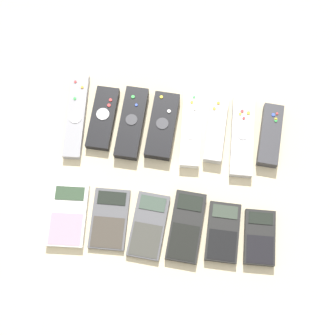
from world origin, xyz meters
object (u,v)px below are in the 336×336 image
(remote_1, at_px, (103,118))
(remote_6, at_px, (242,136))
(remote_5, at_px, (216,129))
(remote_7, at_px, (270,135))
(remote_4, at_px, (191,127))
(remote_0, at_px, (76,116))
(calculator_4, at_px, (223,232))
(calculator_5, at_px, (260,237))
(calculator_1, at_px, (110,219))
(calculator_0, at_px, (68,215))
(remote_2, at_px, (132,123))
(calculator_3, at_px, (186,226))
(remote_3, at_px, (162,126))
(calculator_2, at_px, (149,225))

(remote_1, xyz_separation_m, remote_6, (0.33, -0.01, 0.00))
(remote_5, distance_m, remote_7, 0.13)
(remote_7, bearing_deg, remote_4, -176.35)
(remote_0, distance_m, remote_4, 0.27)
(remote_7, relative_size, calculator_4, 1.17)
(remote_0, bearing_deg, calculator_5, -31.87)
(calculator_5, bearing_deg, remote_6, 101.25)
(remote_0, relative_size, remote_6, 1.09)
(remote_1, height_order, calculator_1, remote_1)
(remote_4, height_order, calculator_0, remote_4)
(remote_2, xyz_separation_m, calculator_5, (0.31, -0.24, -0.00))
(remote_1, relative_size, calculator_3, 0.99)
(remote_2, xyz_separation_m, calculator_0, (-0.11, -0.23, -0.00))
(remote_3, height_order, calculator_5, remote_3)
(remote_7, height_order, calculator_2, remote_7)
(calculator_5, bearing_deg, remote_5, 113.77)
(remote_7, distance_m, calculator_3, 0.29)
(remote_6, bearing_deg, calculator_2, -130.81)
(remote_2, bearing_deg, remote_5, 3.78)
(remote_7, bearing_deg, remote_6, -168.06)
(remote_4, height_order, calculator_2, remote_4)
(remote_6, bearing_deg, remote_7, 6.77)
(remote_6, height_order, calculator_2, remote_6)
(remote_5, height_order, calculator_1, remote_5)
(remote_3, bearing_deg, calculator_2, -87.98)
(remote_6, xyz_separation_m, calculator_3, (-0.11, -0.23, -0.00))
(remote_3, distance_m, remote_5, 0.13)
(remote_0, bearing_deg, calculator_1, -67.56)
(remote_2, bearing_deg, calculator_4, -43.01)
(remote_1, bearing_deg, calculator_1, -76.09)
(calculator_3, bearing_deg, calculator_5, 1.42)
(calculator_0, bearing_deg, remote_5, 34.54)
(remote_3, xyz_separation_m, calculator_2, (-0.00, -0.24, -0.01))
(remote_2, xyz_separation_m, calculator_3, (0.15, -0.23, -0.00))
(calculator_1, distance_m, calculator_5, 0.33)
(remote_1, relative_size, remote_3, 0.95)
(calculator_4, bearing_deg, calculator_0, -179.04)
(calculator_1, bearing_deg, remote_5, 46.07)
(calculator_2, xyz_separation_m, calculator_3, (0.08, 0.01, 0.00))
(remote_0, xyz_separation_m, remote_1, (0.06, 0.00, 0.00))
(remote_1, height_order, remote_5, remote_5)
(remote_0, bearing_deg, calculator_3, -42.99)
(calculator_0, relative_size, calculator_5, 1.20)
(remote_3, distance_m, calculator_0, 0.30)
(remote_3, bearing_deg, remote_2, -176.49)
(remote_0, bearing_deg, remote_3, -4.50)
(remote_5, relative_size, calculator_1, 1.19)
(calculator_1, bearing_deg, calculator_3, -1.11)
(calculator_1, bearing_deg, remote_2, 83.98)
(remote_4, distance_m, remote_5, 0.06)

